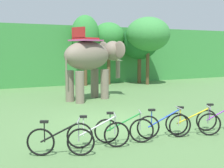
% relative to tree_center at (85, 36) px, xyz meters
% --- Properties ---
extents(ground_plane, '(80.00, 80.00, 0.00)m').
position_rel_tree_center_xyz_m(ground_plane, '(-2.92, -10.94, -3.66)').
color(ground_plane, '#567F47').
extents(foliage_hedge, '(36.00, 6.00, 4.45)m').
position_rel_tree_center_xyz_m(foliage_hedge, '(-2.92, 3.69, -1.43)').
color(foliage_hedge, '#3D8E42').
rests_on(foliage_hedge, ground).
extents(tree_center, '(2.08, 2.08, 5.17)m').
position_rel_tree_center_xyz_m(tree_center, '(0.00, 0.00, 0.00)').
color(tree_center, brown).
rests_on(tree_center, ground).
extents(tree_far_right, '(2.38, 2.38, 4.71)m').
position_rel_tree_center_xyz_m(tree_far_right, '(1.86, -0.08, -0.01)').
color(tree_far_right, brown).
rests_on(tree_far_right, ground).
extents(tree_center_left, '(2.95, 2.95, 4.60)m').
position_rel_tree_center_xyz_m(tree_center_left, '(4.40, -0.40, -0.42)').
color(tree_center_left, brown).
rests_on(tree_center_left, ground).
extents(tree_center_right, '(3.32, 3.32, 5.11)m').
position_rel_tree_center_xyz_m(tree_center_right, '(4.52, -1.41, 0.15)').
color(tree_center_right, brown).
rests_on(tree_center_right, ground).
extents(elephant, '(4.20, 2.88, 3.78)m').
position_rel_tree_center_xyz_m(elephant, '(-1.86, -5.83, -1.46)').
color(elephant, gray).
rests_on(elephant, ground).
extents(bike_black, '(1.56, 0.83, 0.92)m').
position_rel_tree_center_xyz_m(bike_black, '(-5.80, -13.35, -3.27)').
color(bike_black, black).
rests_on(bike_black, ground).
extents(bike_white, '(1.62, 0.73, 0.92)m').
position_rel_tree_center_xyz_m(bike_white, '(-4.71, -13.22, -3.27)').
color(bike_white, black).
rests_on(bike_white, ground).
extents(bike_green, '(1.58, 0.80, 0.92)m').
position_rel_tree_center_xyz_m(bike_green, '(-3.88, -13.15, -3.27)').
color(bike_green, black).
rests_on(bike_green, ground).
extents(bike_blue, '(1.65, 0.65, 0.92)m').
position_rel_tree_center_xyz_m(bike_blue, '(-2.58, -13.26, -3.27)').
color(bike_blue, black).
rests_on(bike_blue, ground).
extents(bike_yellow, '(1.50, 0.91, 0.92)m').
position_rel_tree_center_xyz_m(bike_yellow, '(-1.60, -13.42, -3.27)').
color(bike_yellow, black).
rests_on(bike_yellow, ground).
extents(bike_purple, '(1.61, 0.75, 0.92)m').
position_rel_tree_center_xyz_m(bike_purple, '(-0.40, -13.41, -3.27)').
color(bike_purple, black).
rests_on(bike_purple, ground).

